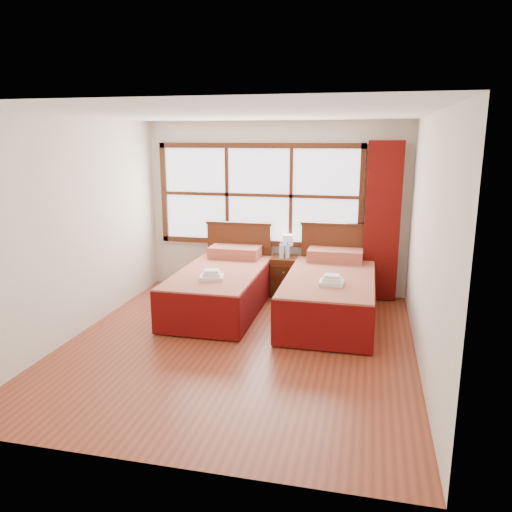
# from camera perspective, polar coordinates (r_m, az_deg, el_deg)

# --- Properties ---
(floor) EXTENTS (4.50, 4.50, 0.00)m
(floor) POSITION_cam_1_polar(r_m,az_deg,el_deg) (5.90, -2.05, -10.13)
(floor) COLOR brown
(floor) RESTS_ON ground
(ceiling) EXTENTS (4.50, 4.50, 0.00)m
(ceiling) POSITION_cam_1_polar(r_m,az_deg,el_deg) (5.42, -2.28, 15.96)
(ceiling) COLOR white
(ceiling) RESTS_ON wall_back
(wall_back) EXTENTS (4.00, 0.00, 4.00)m
(wall_back) POSITION_cam_1_polar(r_m,az_deg,el_deg) (7.68, 2.21, 5.47)
(wall_back) COLOR silver
(wall_back) RESTS_ON floor
(wall_left) EXTENTS (0.00, 4.50, 4.50)m
(wall_left) POSITION_cam_1_polar(r_m,az_deg,el_deg) (6.33, -19.95, 2.98)
(wall_left) COLOR silver
(wall_left) RESTS_ON floor
(wall_right) EXTENTS (0.00, 4.50, 4.50)m
(wall_right) POSITION_cam_1_polar(r_m,az_deg,el_deg) (5.37, 18.95, 1.31)
(wall_right) COLOR silver
(wall_right) RESTS_ON floor
(window) EXTENTS (3.16, 0.06, 1.56)m
(window) POSITION_cam_1_polar(r_m,az_deg,el_deg) (7.67, 0.32, 6.98)
(window) COLOR white
(window) RESTS_ON wall_back
(curtain) EXTENTS (0.50, 0.16, 2.30)m
(curtain) POSITION_cam_1_polar(r_m,az_deg,el_deg) (7.44, 14.22, 3.80)
(curtain) COLOR #610D09
(curtain) RESTS_ON wall_back
(bed_left) EXTENTS (1.11, 2.15, 1.08)m
(bed_left) POSITION_cam_1_polar(r_m,az_deg,el_deg) (7.02, -3.90, -3.43)
(bed_left) COLOR #3C1E0C
(bed_left) RESTS_ON floor
(bed_right) EXTENTS (1.15, 2.23, 1.12)m
(bed_right) POSITION_cam_1_polar(r_m,az_deg,el_deg) (6.75, 8.49, -4.13)
(bed_right) COLOR #3C1E0C
(bed_right) RESTS_ON floor
(nightstand) EXTENTS (0.45, 0.44, 0.60)m
(nightstand) POSITION_cam_1_polar(r_m,az_deg,el_deg) (7.60, 3.45, -2.33)
(nightstand) COLOR #4B2210
(nightstand) RESTS_ON floor
(towels_left) EXTENTS (0.35, 0.32, 0.12)m
(towels_left) POSITION_cam_1_polar(r_m,az_deg,el_deg) (6.45, -5.09, -2.22)
(towels_left) COLOR white
(towels_left) RESTS_ON bed_left
(towels_right) EXTENTS (0.30, 0.26, 0.12)m
(towels_right) POSITION_cam_1_polar(r_m,az_deg,el_deg) (6.18, 8.64, -2.79)
(towels_right) COLOR white
(towels_right) RESTS_ON bed_right
(lamp) EXTENTS (0.17, 0.17, 0.33)m
(lamp) POSITION_cam_1_polar(r_m,az_deg,el_deg) (7.58, 3.64, 1.75)
(lamp) COLOR gold
(lamp) RESTS_ON nightstand
(bottle_near) EXTENTS (0.07, 0.07, 0.25)m
(bottle_near) POSITION_cam_1_polar(r_m,az_deg,el_deg) (7.44, 2.95, 0.60)
(bottle_near) COLOR #C3E2FB
(bottle_near) RESTS_ON nightstand
(bottle_far) EXTENTS (0.06, 0.06, 0.24)m
(bottle_far) POSITION_cam_1_polar(r_m,az_deg,el_deg) (7.45, 3.62, 0.59)
(bottle_far) COLOR #C3E2FB
(bottle_far) RESTS_ON nightstand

